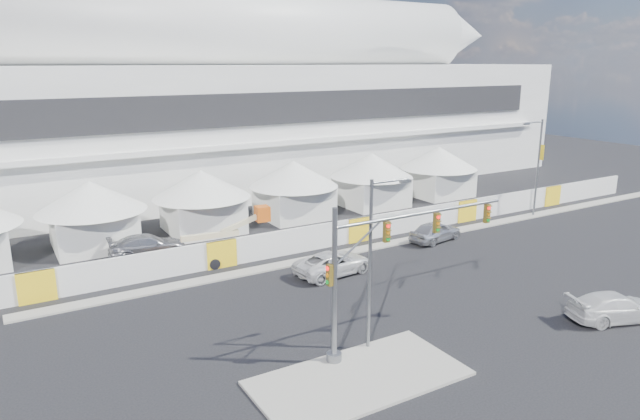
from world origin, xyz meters
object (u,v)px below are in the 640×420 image
streetlight_median (374,253)px  streetlight_curb (537,161)px  pickup_curb (333,263)px  lot_car_c (147,245)px  pickup_near (616,307)px  traffic_mast (374,269)px  boom_lift (203,251)px  sedan_silver (435,231)px

streetlight_median → streetlight_curb: (28.41, 13.30, 0.17)m
pickup_curb → lot_car_c: lot_car_c is taller
pickup_curb → streetlight_median: size_ratio=0.66×
pickup_curb → lot_car_c: 14.62m
streetlight_curb → pickup_near: bearing=-129.3°
pickup_curb → pickup_near: (9.98, -14.44, 0.01)m
traffic_mast → lot_car_c: bearing=106.0°
pickup_curb → traffic_mast: traffic_mast is taller
lot_car_c → streetlight_median: bearing=-158.1°
traffic_mast → streetlight_median: size_ratio=1.26×
boom_lift → streetlight_curb: bearing=1.3°
pickup_curb → pickup_near: 17.55m
pickup_curb → lot_car_c: bearing=37.5°
boom_lift → pickup_curb: bearing=-34.5°
sedan_silver → lot_car_c: size_ratio=0.87×
pickup_near → streetlight_curb: 23.38m
pickup_curb → boom_lift: size_ratio=0.72×
sedan_silver → pickup_curb: size_ratio=0.86×
lot_car_c → boom_lift: size_ratio=0.72×
pickup_near → streetlight_median: bearing=91.0°
sedan_silver → pickup_near: size_ratio=0.89×
lot_car_c → streetlight_curb: (34.64, -7.23, 4.52)m
boom_lift → sedan_silver: bearing=-6.2°
lot_car_c → streetlight_curb: size_ratio=0.62×
pickup_curb → streetlight_curb: bearing=-88.7°
streetlight_curb → lot_car_c: bearing=168.2°
lot_car_c → sedan_silver: bearing=-106.6°
boom_lift → pickup_near: bearing=-43.7°
pickup_near → lot_car_c: size_ratio=0.97×
lot_car_c → streetlight_curb: 35.67m
pickup_curb → streetlight_median: bearing=152.3°
streetlight_curb → boom_lift: size_ratio=1.16×
pickup_curb → lot_car_c: size_ratio=1.01×
lot_car_c → boom_lift: bearing=-140.5°
pickup_near → streetlight_curb: bearing=-20.5°
pickup_near → boom_lift: 26.95m
streetlight_median → pickup_curb: bearing=68.7°
sedan_silver → lot_car_c: sedan_silver is taller
streetlight_curb → boom_lift: streetlight_curb is taller
pickup_curb → sedan_silver: bearing=-85.8°
traffic_mast → boom_lift: size_ratio=1.39×
streetlight_curb → streetlight_median: bearing=-154.9°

